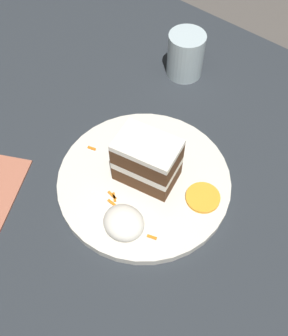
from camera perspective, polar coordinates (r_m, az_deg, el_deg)
ground_plane at (r=0.72m, az=0.84°, el=-0.34°), size 6.00×6.00×0.00m
dining_table at (r=0.71m, az=0.86°, el=0.23°), size 1.32×0.87×0.03m
plate at (r=0.67m, az=0.00°, el=-1.88°), size 0.29×0.29×0.02m
cake_slice at (r=0.63m, az=0.44°, el=1.11°), size 0.11×0.08×0.09m
cream_dollop at (r=0.60m, az=-2.95°, el=-7.93°), size 0.07×0.06×0.04m
orange_garnish at (r=0.65m, az=8.53°, el=-4.26°), size 0.06×0.06×0.01m
carrot_shreds_scatter at (r=0.65m, az=-4.17°, el=-3.93°), size 0.21×0.08×0.00m
drinking_glass at (r=0.84m, az=6.01°, el=15.68°), size 0.07×0.07×0.09m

